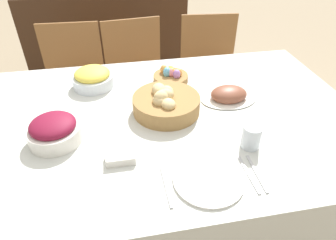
# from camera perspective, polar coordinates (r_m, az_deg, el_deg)

# --- Properties ---
(ground_plane) EXTENTS (12.00, 12.00, 0.00)m
(ground_plane) POSITION_cam_1_polar(r_m,az_deg,el_deg) (1.89, -0.83, -18.56)
(ground_plane) COLOR tan
(dining_table) EXTENTS (1.80, 1.15, 0.77)m
(dining_table) POSITION_cam_1_polar(r_m,az_deg,el_deg) (1.59, -0.95, -10.59)
(dining_table) COLOR silver
(dining_table) RESTS_ON ground
(chair_far_right) EXTENTS (0.46, 0.46, 0.88)m
(chair_far_right) POSITION_cam_1_polar(r_m,az_deg,el_deg) (2.35, 7.88, 9.17)
(chair_far_right) COLOR brown
(chair_far_right) RESTS_ON ground
(chair_far_left) EXTENTS (0.44, 0.44, 0.88)m
(chair_far_left) POSITION_cam_1_polar(r_m,az_deg,el_deg) (2.27, -17.34, 6.69)
(chair_far_left) COLOR brown
(chair_far_left) RESTS_ON ground
(chair_far_center) EXTENTS (0.46, 0.46, 0.88)m
(chair_far_center) POSITION_cam_1_polar(r_m,az_deg,el_deg) (2.25, -5.86, 8.01)
(chair_far_center) COLOR brown
(chair_far_center) RESTS_ON ground
(sideboard) EXTENTS (1.49, 0.44, 0.90)m
(sideboard) POSITION_cam_1_polar(r_m,az_deg,el_deg) (3.11, -11.45, 15.03)
(sideboard) COLOR #3D2616
(sideboard) RESTS_ON ground
(bread_basket) EXTENTS (0.30, 0.30, 0.12)m
(bread_basket) POSITION_cam_1_polar(r_m,az_deg,el_deg) (1.34, -0.42, 3.29)
(bread_basket) COLOR #9E7542
(bread_basket) RESTS_ON dining_table
(egg_basket) EXTENTS (0.18, 0.18, 0.08)m
(egg_basket) POSITION_cam_1_polar(r_m,az_deg,el_deg) (1.59, 0.50, 8.38)
(egg_basket) COLOR #9E7542
(egg_basket) RESTS_ON dining_table
(ham_platter) EXTENTS (0.27, 0.19, 0.07)m
(ham_platter) POSITION_cam_1_polar(r_m,az_deg,el_deg) (1.46, 11.48, 4.64)
(ham_platter) COLOR silver
(ham_platter) RESTS_ON dining_table
(beet_salad_bowl) EXTENTS (0.21, 0.21, 0.11)m
(beet_salad_bowl) POSITION_cam_1_polar(r_m,az_deg,el_deg) (1.25, -20.87, -1.86)
(beet_salad_bowl) COLOR silver
(beet_salad_bowl) RESTS_ON dining_table
(pineapple_bowl) EXTENTS (0.21, 0.21, 0.10)m
(pineapple_bowl) POSITION_cam_1_polar(r_m,az_deg,el_deg) (1.58, -14.14, 7.80)
(pineapple_bowl) COLOR silver
(pineapple_bowl) RESTS_ON dining_table
(dinner_plate) EXTENTS (0.24, 0.24, 0.01)m
(dinner_plate) POSITION_cam_1_polar(r_m,az_deg,el_deg) (1.05, 7.70, -11.21)
(dinner_plate) COLOR silver
(dinner_plate) RESTS_ON dining_table
(fork) EXTENTS (0.01, 0.18, 0.00)m
(fork) POSITION_cam_1_polar(r_m,az_deg,el_deg) (1.03, -0.34, -12.53)
(fork) COLOR #B7B7BC
(fork) RESTS_ON dining_table
(knife) EXTENTS (0.01, 0.18, 0.00)m
(knife) POSITION_cam_1_polar(r_m,az_deg,el_deg) (1.10, 15.11, -9.97)
(knife) COLOR #B7B7BC
(knife) RESTS_ON dining_table
(spoon) EXTENTS (0.01, 0.18, 0.00)m
(spoon) POSITION_cam_1_polar(r_m,az_deg,el_deg) (1.11, 16.54, -9.69)
(spoon) COLOR #B7B7BC
(spoon) RESTS_ON dining_table
(drinking_cup) EXTENTS (0.07, 0.07, 0.09)m
(drinking_cup) POSITION_cam_1_polar(r_m,az_deg,el_deg) (1.19, 15.58, -3.09)
(drinking_cup) COLOR silver
(drinking_cup) RESTS_ON dining_table
(butter_dish) EXTENTS (0.11, 0.07, 0.03)m
(butter_dish) POSITION_cam_1_polar(r_m,az_deg,el_deg) (1.12, -9.01, -7.05)
(butter_dish) COLOR silver
(butter_dish) RESTS_ON dining_table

